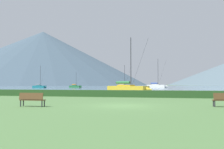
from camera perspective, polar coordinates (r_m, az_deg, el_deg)
ground_plane at (r=16.82m, az=2.50°, el=-7.63°), size 1000.00×1000.00×0.00m
harbor_water at (r=153.51m, az=11.72°, el=-2.89°), size 320.00×246.00×0.00m
hedge_line at (r=27.66m, az=6.60°, el=-4.71°), size 80.00×1.20×0.81m
sailboat_slip_0 at (r=101.33m, az=10.93°, el=-2.76°), size 9.27×5.12×12.39m
sailboat_slip_1 at (r=107.63m, az=-8.95°, el=-2.88°), size 6.63×3.24×6.96m
sailboat_slip_2 at (r=81.49m, az=2.86°, el=-3.06°), size 6.64×3.86×8.21m
sailboat_slip_3 at (r=43.39m, az=4.04°, el=-3.44°), size 8.85×5.18×10.23m
sailboat_slip_4 at (r=101.71m, az=-17.33°, el=-2.82°), size 6.66×2.60×9.28m
park_bench_near_path at (r=16.95m, az=-19.02°, el=-5.65°), size 1.78×0.47×0.95m
distant_hill_central_peak at (r=356.07m, az=-16.60°, el=3.82°), size 304.57×304.57×78.57m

